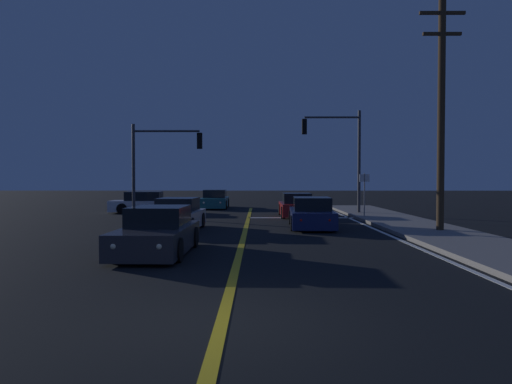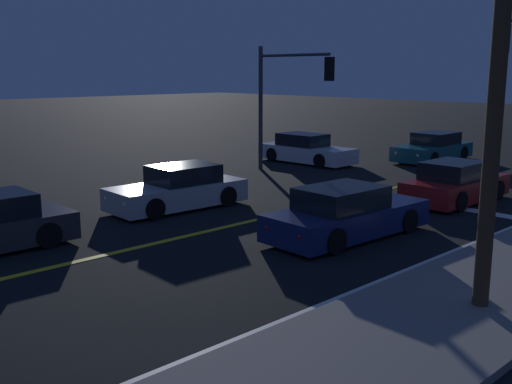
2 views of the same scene
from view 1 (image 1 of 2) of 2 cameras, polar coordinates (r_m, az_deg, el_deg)
The scene contains 15 objects.
ground_plane at distance 7.25m, azimuth -4.17°, elevation -15.53°, with size 160.00×160.00×0.00m, color black.
sidewalk_right at distance 18.56m, azimuth 21.82°, elevation -4.90°, with size 3.20×36.89×0.15m, color gray.
lane_line_center at distance 17.30m, azimuth -1.52°, elevation -5.48°, with size 0.20×34.84×0.01m, color gold.
lane_line_edge_right at distance 17.98m, azimuth 16.30°, elevation -5.28°, with size 0.16×34.84×0.01m, color white.
stop_bar at distance 26.09m, azimuth 5.40°, elevation -3.10°, with size 5.73×0.50×0.01m, color white.
car_distant_tail_charcoal at distance 13.84m, azimuth -11.74°, elevation -4.89°, with size 1.95×4.40×1.34m.
car_mid_block_red at distance 26.86m, azimuth 4.87°, elevation -1.74°, with size 1.89×4.26×1.34m.
car_side_waiting_teal at distance 34.71m, azimuth -4.97°, elevation -0.99°, with size 1.96×4.62×1.34m.
car_parked_curb_silver at distance 19.98m, azimuth -9.45°, elevation -2.89°, with size 1.98×4.43×1.34m.
car_following_oncoming_white at distance 30.50m, azimuth -12.91°, elevation -1.37°, with size 4.75×1.91×1.34m.
car_far_approaching_navy at distance 20.93m, azimuth 6.67°, elevation -2.68°, with size 2.05×4.79×1.34m.
traffic_signal_near_right at distance 28.68m, azimuth 10.00°, elevation 5.45°, with size 3.49×0.28×6.19m.
traffic_signal_far_left at distance 27.41m, azimuth -11.50°, elevation 4.43°, with size 3.98×0.28×5.24m.
utility_pole_right at distance 19.95m, azimuth 21.37°, elevation 9.11°, with size 1.76×0.28×9.13m.
street_sign_corner at distance 26.04m, azimuth 12.91°, elevation 0.45°, with size 0.56×0.12×2.43m.
Camera 1 is at (0.54, -6.91, 2.13)m, focal length 33.28 mm.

